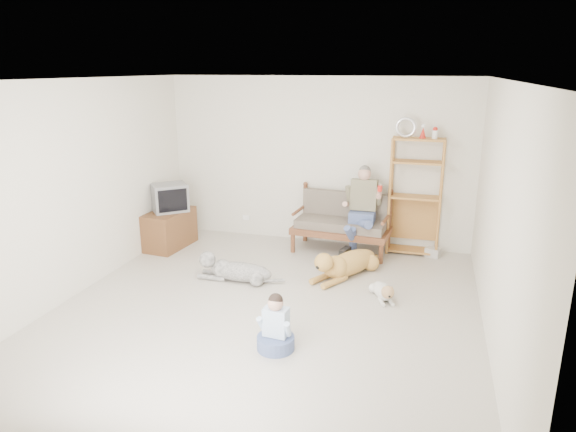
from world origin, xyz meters
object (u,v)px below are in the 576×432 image
(etagere, at_px, (415,196))
(golden_retriever, at_px, (345,264))
(loveseat, at_px, (342,221))
(tv_stand, at_px, (169,229))

(etagere, height_order, golden_retriever, etagere)
(etagere, xyz_separation_m, golden_retriever, (-0.85, -1.22, -0.75))
(loveseat, height_order, etagere, etagere)
(loveseat, height_order, tv_stand, loveseat)
(tv_stand, height_order, golden_retriever, tv_stand)
(etagere, distance_m, golden_retriever, 1.67)
(etagere, bearing_deg, golden_retriever, -124.88)
(etagere, relative_size, tv_stand, 2.24)
(loveseat, bearing_deg, golden_retriever, -72.29)
(loveseat, xyz_separation_m, tv_stand, (-2.73, -0.60, -0.19))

